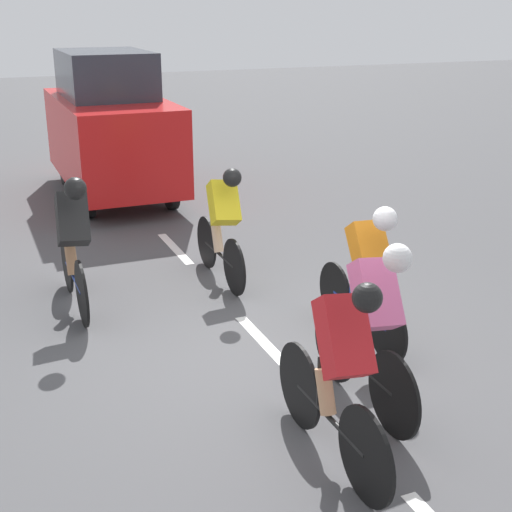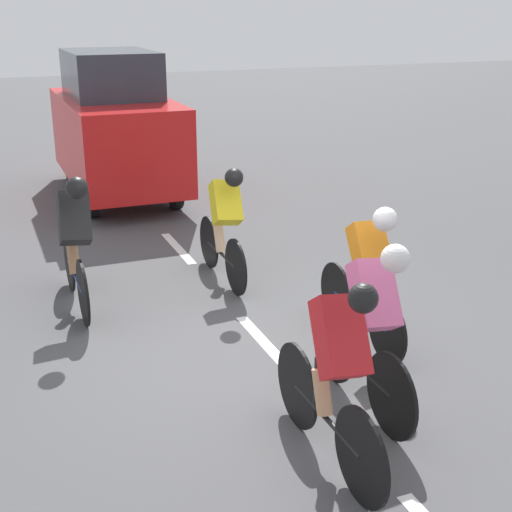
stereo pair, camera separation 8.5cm
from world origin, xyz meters
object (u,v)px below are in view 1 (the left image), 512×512
cyclist_yellow (223,222)px  cyclist_red (339,369)px  cyclist_pink (372,322)px  cyclist_black (73,240)px  support_car (111,127)px  cyclist_orange (367,269)px

cyclist_yellow → cyclist_red: cyclist_red is taller
cyclist_yellow → cyclist_pink: bearing=92.1°
cyclist_red → cyclist_black: 3.80m
cyclist_black → support_car: (-1.42, -4.84, 0.40)m
cyclist_red → support_car: size_ratio=0.44×
support_car → cyclist_black: bearing=73.6°
cyclist_black → cyclist_pink: bearing=122.1°
cyclist_yellow → cyclist_red: (0.49, 3.75, 0.02)m
cyclist_black → support_car: size_ratio=0.45×
cyclist_red → support_car: 8.43m
cyclist_yellow → cyclist_black: 1.78m
cyclist_yellow → support_car: (0.35, -4.67, 0.45)m
cyclist_orange → support_car: 6.86m
cyclist_orange → cyclist_pink: cyclist_pink is taller
support_car → cyclist_pink: bearing=93.4°
cyclist_orange → cyclist_pink: size_ratio=1.01×
cyclist_red → cyclist_yellow: bearing=-97.5°
cyclist_red → cyclist_black: cyclist_black is taller
cyclist_orange → cyclist_yellow: cyclist_orange is taller
cyclist_yellow → cyclist_black: cyclist_black is taller
cyclist_black → support_car: bearing=-106.4°
cyclist_pink → cyclist_red: 0.83m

